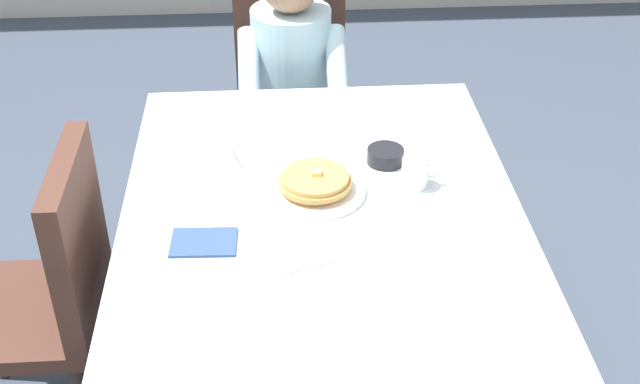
{
  "coord_description": "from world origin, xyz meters",
  "views": [
    {
      "loc": [
        -0.13,
        -1.83,
        2.05
      ],
      "look_at": [
        -0.01,
        0.03,
        0.79
      ],
      "focal_mm": 46.54,
      "sensor_mm": 36.0,
      "label": 1
    }
  ],
  "objects": [
    {
      "name": "dining_table_main",
      "position": [
        0.0,
        0.0,
        0.65
      ],
      "size": [
        1.12,
        1.52,
        0.74
      ],
      "color": "silver",
      "rests_on": "ground"
    },
    {
      "name": "chair_left_side",
      "position": [
        -0.77,
        0.0,
        0.53
      ],
      "size": [
        0.45,
        0.44,
        0.93
      ],
      "rotation": [
        0.0,
        0.0,
        1.57
      ],
      "color": "#4C2D23",
      "rests_on": "ground"
    },
    {
      "name": "fork_left_of_plate",
      "position": [
        -0.2,
        0.08,
        0.74
      ],
      "size": [
        0.02,
        0.18,
        0.0
      ],
      "primitive_type": "cube",
      "rotation": [
        0.0,
        0.0,
        1.51
      ],
      "color": "silver",
      "rests_on": "dining_table_main"
    },
    {
      "name": "knife_right_of_plate",
      "position": [
        0.18,
        0.08,
        0.74
      ],
      "size": [
        0.03,
        0.2,
        0.0
      ],
      "primitive_type": "cube",
      "rotation": [
        0.0,
        0.0,
        1.49
      ],
      "color": "silver",
      "rests_on": "dining_table_main"
    },
    {
      "name": "breakfast_stack",
      "position": [
        -0.02,
        0.1,
        0.78
      ],
      "size": [
        0.2,
        0.21,
        0.06
      ],
      "color": "tan",
      "rests_on": "plate_breakfast"
    },
    {
      "name": "chair_diner",
      "position": [
        -0.05,
        1.17,
        0.53
      ],
      "size": [
        0.44,
        0.45,
        0.93
      ],
      "rotation": [
        0.0,
        0.0,
        3.14
      ],
      "color": "#4C2D23",
      "rests_on": "ground"
    },
    {
      "name": "syrup_pitcher",
      "position": [
        -0.26,
        0.26,
        0.78
      ],
      "size": [
        0.08,
        0.08,
        0.07
      ],
      "color": "silver",
      "rests_on": "dining_table_main"
    },
    {
      "name": "diner_person",
      "position": [
        -0.05,
        1.01,
        0.67
      ],
      "size": [
        0.4,
        0.43,
        1.12
      ],
      "rotation": [
        0.0,
        0.0,
        3.14
      ],
      "color": "silver",
      "rests_on": "ground"
    },
    {
      "name": "plate_breakfast",
      "position": [
        -0.01,
        0.1,
        0.75
      ],
      "size": [
        0.28,
        0.28,
        0.02
      ],
      "primitive_type": "cylinder",
      "color": "white",
      "rests_on": "dining_table_main"
    },
    {
      "name": "bowl_butter",
      "position": [
        0.2,
        0.25,
        0.76
      ],
      "size": [
        0.11,
        0.11,
        0.04
      ],
      "primitive_type": "cylinder",
      "color": "black",
      "rests_on": "dining_table_main"
    },
    {
      "name": "spoon_near_edge",
      "position": [
        -0.05,
        -0.23,
        0.74
      ],
      "size": [
        0.15,
        0.06,
        0.0
      ],
      "primitive_type": "cube",
      "rotation": [
        0.0,
        0.0,
        0.29
      ],
      "color": "silver",
      "rests_on": "dining_table_main"
    },
    {
      "name": "cup_coffee",
      "position": [
        0.27,
        0.12,
        0.78
      ],
      "size": [
        0.11,
        0.08,
        0.08
      ],
      "color": "white",
      "rests_on": "dining_table_main"
    },
    {
      "name": "napkin_folded",
      "position": [
        -0.32,
        -0.11,
        0.74
      ],
      "size": [
        0.17,
        0.13,
        0.01
      ],
      "primitive_type": "cube",
      "rotation": [
        0.0,
        0.0,
        -0.04
      ],
      "color": "#334C7F",
      "rests_on": "dining_table_main"
    }
  ]
}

